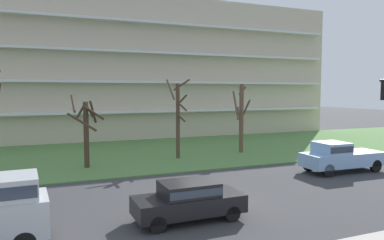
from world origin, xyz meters
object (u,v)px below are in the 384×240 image
tree_center (178,117)px  tree_left (86,128)px  pickup_blue_center_right (339,156)px  tree_right (241,116)px  sedan_black_center_left (189,199)px

tree_center → tree_left: bearing=-171.7°
tree_left → pickup_blue_center_right: 16.55m
pickup_blue_center_right → tree_left: bearing=-24.2°
tree_center → tree_right: 5.78m
tree_left → sedan_black_center_left: 12.01m
tree_left → sedan_black_center_left: size_ratio=1.12×
tree_center → sedan_black_center_left: size_ratio=1.38×
tree_left → tree_right: tree_right is taller
pickup_blue_center_right → tree_center: bearing=-43.8°
tree_left → tree_center: (6.83, 1.00, 0.50)m
tree_left → tree_center: 6.93m
tree_left → tree_center: bearing=8.3°
tree_left → tree_right: size_ratio=0.86×
tree_right → sedan_black_center_left: (-9.86, -13.08, -2.19)m
tree_right → sedan_black_center_left: size_ratio=1.30×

